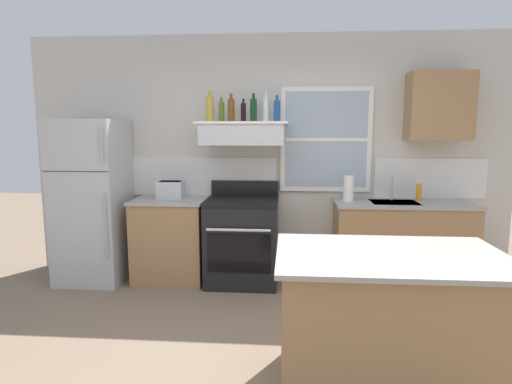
{
  "coord_description": "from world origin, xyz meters",
  "views": [
    {
      "loc": [
        0.25,
        -2.58,
        1.66
      ],
      "look_at": [
        -0.05,
        1.2,
        1.1
      ],
      "focal_mm": 29.7,
      "sensor_mm": 36.0,
      "label": 1
    }
  ],
  "objects_px": {
    "dish_soap_bottle": "(419,192)",
    "bottle_champagne_gold_foil": "(210,109)",
    "refrigerator": "(93,201)",
    "toaster": "(171,189)",
    "bottle_dark_green_wine": "(254,110)",
    "bottle_blue_liqueur": "(277,111)",
    "paper_towel_roll": "(349,189)",
    "stove_range": "(242,241)",
    "bottle_amber_wine": "(231,110)",
    "kitchen_island": "(388,323)",
    "bottle_clear_tall": "(266,109)",
    "bottle_balsamic_dark": "(243,112)",
    "bottle_olive_oil_square": "(222,111)"
  },
  "relations": [
    {
      "from": "bottle_amber_wine",
      "to": "stove_range",
      "type": "bearing_deg",
      "value": -32.53
    },
    {
      "from": "dish_soap_bottle",
      "to": "refrigerator",
      "type": "bearing_deg",
      "value": -177.4
    },
    {
      "from": "bottle_olive_oil_square",
      "to": "bottle_clear_tall",
      "type": "height_order",
      "value": "bottle_clear_tall"
    },
    {
      "from": "toaster",
      "to": "paper_towel_roll",
      "type": "distance_m",
      "value": 1.93
    },
    {
      "from": "stove_range",
      "to": "kitchen_island",
      "type": "relative_size",
      "value": 0.78
    },
    {
      "from": "bottle_champagne_gold_foil",
      "to": "kitchen_island",
      "type": "distance_m",
      "value": 2.85
    },
    {
      "from": "bottle_champagne_gold_foil",
      "to": "bottle_clear_tall",
      "type": "relative_size",
      "value": 1.02
    },
    {
      "from": "bottle_blue_liqueur",
      "to": "kitchen_island",
      "type": "bearing_deg",
      "value": -69.39
    },
    {
      "from": "kitchen_island",
      "to": "bottle_olive_oil_square",
      "type": "bearing_deg",
      "value": 124.52
    },
    {
      "from": "bottle_olive_oil_square",
      "to": "bottle_blue_liqueur",
      "type": "relative_size",
      "value": 0.91
    },
    {
      "from": "bottle_balsamic_dark",
      "to": "dish_soap_bottle",
      "type": "relative_size",
      "value": 1.32
    },
    {
      "from": "stove_range",
      "to": "bottle_blue_liqueur",
      "type": "relative_size",
      "value": 3.92
    },
    {
      "from": "bottle_champagne_gold_foil",
      "to": "bottle_dark_green_wine",
      "type": "distance_m",
      "value": 0.46
    },
    {
      "from": "bottle_champagne_gold_foil",
      "to": "bottle_balsamic_dark",
      "type": "distance_m",
      "value": 0.36
    },
    {
      "from": "bottle_blue_liqueur",
      "to": "kitchen_island",
      "type": "xyz_separation_m",
      "value": [
        0.76,
        -2.03,
        -1.4
      ]
    },
    {
      "from": "bottle_olive_oil_square",
      "to": "bottle_dark_green_wine",
      "type": "xyz_separation_m",
      "value": [
        0.34,
        0.03,
        0.02
      ]
    },
    {
      "from": "toaster",
      "to": "bottle_olive_oil_square",
      "type": "relative_size",
      "value": 1.18
    },
    {
      "from": "refrigerator",
      "to": "paper_towel_roll",
      "type": "bearing_deg",
      "value": 1.24
    },
    {
      "from": "refrigerator",
      "to": "toaster",
      "type": "xyz_separation_m",
      "value": [
        0.85,
        0.1,
        0.13
      ]
    },
    {
      "from": "bottle_blue_liqueur",
      "to": "stove_range",
      "type": "bearing_deg",
      "value": -158.09
    },
    {
      "from": "dish_soap_bottle",
      "to": "bottle_champagne_gold_foil",
      "type": "bearing_deg",
      "value": -178.69
    },
    {
      "from": "bottle_dark_green_wine",
      "to": "bottle_blue_liqueur",
      "type": "bearing_deg",
      "value": 8.67
    },
    {
      "from": "bottle_dark_green_wine",
      "to": "dish_soap_bottle",
      "type": "relative_size",
      "value": 1.64
    },
    {
      "from": "bottle_blue_liqueur",
      "to": "paper_towel_roll",
      "type": "xyz_separation_m",
      "value": [
        0.77,
        -0.11,
        -0.82
      ]
    },
    {
      "from": "bottle_amber_wine",
      "to": "refrigerator",
      "type": "bearing_deg",
      "value": -176.26
    },
    {
      "from": "bottle_balsamic_dark",
      "to": "bottle_clear_tall",
      "type": "xyz_separation_m",
      "value": [
        0.23,
        0.04,
        0.03
      ]
    },
    {
      "from": "bottle_amber_wine",
      "to": "bottle_clear_tall",
      "type": "relative_size",
      "value": 0.92
    },
    {
      "from": "stove_range",
      "to": "paper_towel_roll",
      "type": "relative_size",
      "value": 4.04
    },
    {
      "from": "bottle_champagne_gold_foil",
      "to": "bottle_amber_wine",
      "type": "distance_m",
      "value": 0.23
    },
    {
      "from": "toaster",
      "to": "bottle_clear_tall",
      "type": "xyz_separation_m",
      "value": [
        1.04,
        0.05,
        0.87
      ]
    },
    {
      "from": "stove_range",
      "to": "dish_soap_bottle",
      "type": "xyz_separation_m",
      "value": [
        1.88,
        0.14,
        0.54
      ]
    },
    {
      "from": "bottle_champagne_gold_foil",
      "to": "dish_soap_bottle",
      "type": "bearing_deg",
      "value": 1.31
    },
    {
      "from": "stove_range",
      "to": "bottle_clear_tall",
      "type": "height_order",
      "value": "bottle_clear_tall"
    },
    {
      "from": "bottle_champagne_gold_foil",
      "to": "paper_towel_roll",
      "type": "xyz_separation_m",
      "value": [
        1.48,
        -0.05,
        -0.84
      ]
    },
    {
      "from": "paper_towel_roll",
      "to": "dish_soap_bottle",
      "type": "xyz_separation_m",
      "value": [
        0.75,
        0.1,
        -0.04
      ]
    },
    {
      "from": "dish_soap_bottle",
      "to": "bottle_clear_tall",
      "type": "bearing_deg",
      "value": -179.77
    },
    {
      "from": "paper_towel_roll",
      "to": "refrigerator",
      "type": "bearing_deg",
      "value": -178.76
    },
    {
      "from": "bottle_amber_wine",
      "to": "bottle_balsamic_dark",
      "type": "distance_m",
      "value": 0.13
    },
    {
      "from": "paper_towel_roll",
      "to": "bottle_clear_tall",
      "type": "bearing_deg",
      "value": 173.98
    },
    {
      "from": "bottle_dark_green_wine",
      "to": "dish_soap_bottle",
      "type": "bearing_deg",
      "value": 0.97
    },
    {
      "from": "bottle_champagne_gold_foil",
      "to": "refrigerator",
      "type": "bearing_deg",
      "value": -175.19
    },
    {
      "from": "paper_towel_roll",
      "to": "kitchen_island",
      "type": "bearing_deg",
      "value": -90.03
    },
    {
      "from": "paper_towel_roll",
      "to": "kitchen_island",
      "type": "relative_size",
      "value": 0.19
    },
    {
      "from": "bottle_amber_wine",
      "to": "bottle_balsamic_dark",
      "type": "relative_size",
      "value": 1.23
    },
    {
      "from": "toaster",
      "to": "kitchen_island",
      "type": "bearing_deg",
      "value": -45.57
    },
    {
      "from": "stove_range",
      "to": "bottle_dark_green_wine",
      "type": "bearing_deg",
      "value": 43.44
    },
    {
      "from": "bottle_champagne_gold_foil",
      "to": "paper_towel_roll",
      "type": "height_order",
      "value": "bottle_champagne_gold_foil"
    },
    {
      "from": "bottle_dark_green_wine",
      "to": "bottle_blue_liqueur",
      "type": "relative_size",
      "value": 1.06
    },
    {
      "from": "refrigerator",
      "to": "toaster",
      "type": "relative_size",
      "value": 5.95
    },
    {
      "from": "paper_towel_roll",
      "to": "stove_range",
      "type": "bearing_deg",
      "value": -178.1
    }
  ]
}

